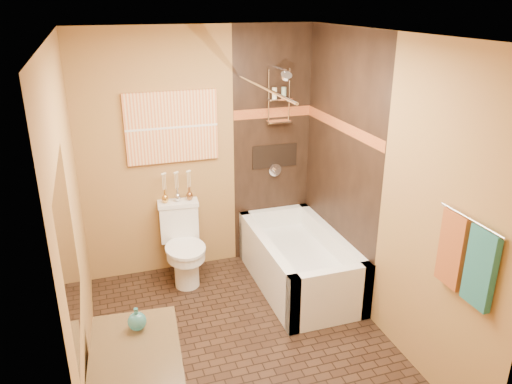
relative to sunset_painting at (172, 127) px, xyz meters
name	(u,v)px	position (x,y,z in m)	size (l,w,h in m)	color
floor	(245,346)	(0.27, -1.48, -1.55)	(3.00, 3.00, 0.00)	black
wall_left	(74,231)	(-0.93, -1.48, -0.30)	(0.02, 3.00, 2.50)	#9B693C
wall_right	(383,191)	(1.47, -1.48, -0.30)	(0.02, 3.00, 2.50)	#9B693C
wall_back	(200,153)	(0.27, 0.02, -0.30)	(2.40, 0.02, 2.50)	#9B693C
wall_front	(334,326)	(0.27, -2.98, -0.30)	(2.40, 0.02, 2.50)	#9B693C
ceiling	(242,34)	(0.27, -1.48, 0.95)	(3.00, 3.00, 0.00)	silver
alcove_tile_back	(272,147)	(1.05, 0.01, -0.30)	(0.85, 0.01, 2.50)	black
alcove_tile_right	(340,164)	(1.46, -0.73, -0.30)	(0.01, 1.50, 2.50)	black
mosaic_band_back	(273,113)	(1.05, 0.00, 0.07)	(0.85, 0.01, 0.10)	maroon
mosaic_band_right	(341,126)	(1.45, -0.73, 0.07)	(0.01, 1.50, 0.10)	maroon
alcove_niche	(275,156)	(1.07, 0.01, -0.40)	(0.50, 0.01, 0.25)	black
shower_fixtures	(279,110)	(1.07, -0.10, 0.12)	(0.24, 0.33, 1.16)	silver
curtain_rod	(262,87)	(0.67, -0.73, 0.47)	(0.03, 0.03, 1.55)	silver
towel_bar	(471,220)	(1.42, -2.53, -0.10)	(0.02, 0.02, 0.55)	silver
towel_teal	(481,268)	(1.43, -2.66, -0.37)	(0.05, 0.22, 0.52)	#1B5B53
towel_rust	(452,249)	(1.43, -2.40, -0.37)	(0.05, 0.22, 0.52)	#99471B
sunset_painting	(172,127)	(0.00, 0.00, 0.00)	(0.90, 0.04, 0.70)	orange
vanity_mirror	(69,250)	(-0.91, -2.27, -0.05)	(0.01, 1.00, 0.90)	white
bathtub	(299,265)	(1.07, -0.73, -1.33)	(0.80, 1.50, 0.55)	white
toilet	(183,244)	(0.00, -0.27, -1.15)	(0.42, 0.62, 0.80)	white
teal_bottle	(137,319)	(-0.60, -2.04, -0.70)	(0.12, 0.12, 0.19)	#287479
bud_vases	(177,186)	(0.00, -0.09, -0.58)	(0.31, 0.07, 0.31)	gold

